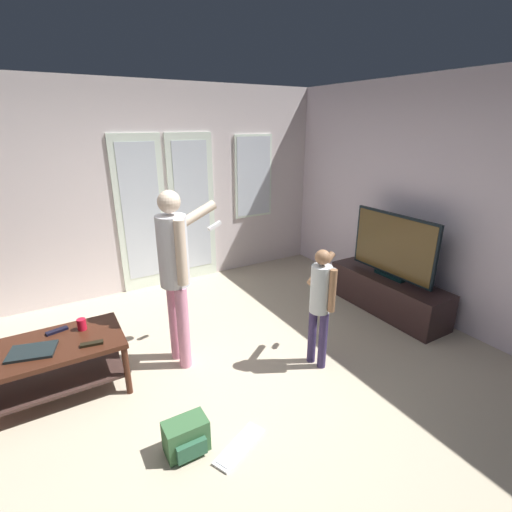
# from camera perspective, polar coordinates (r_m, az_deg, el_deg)

# --- Properties ---
(ground_plane) EXTENTS (5.71, 5.10, 0.02)m
(ground_plane) POSITION_cam_1_polar(r_m,az_deg,el_deg) (3.28, -7.15, -21.34)
(ground_plane) COLOR #C1B196
(wall_back_with_doors) EXTENTS (5.71, 0.09, 2.67)m
(wall_back_with_doors) POSITION_cam_1_polar(r_m,az_deg,el_deg) (4.99, -18.81, 9.06)
(wall_back_with_doors) COLOR silver
(wall_back_with_doors) RESTS_ON ground_plane
(wall_right_plain) EXTENTS (0.06, 5.10, 2.64)m
(wall_right_plain) POSITION_cam_1_polar(r_m,az_deg,el_deg) (4.47, 27.61, 6.98)
(wall_right_plain) COLOR silver
(wall_right_plain) RESTS_ON ground_plane
(coffee_table) EXTENTS (1.05, 0.61, 0.48)m
(coffee_table) POSITION_cam_1_polar(r_m,az_deg,el_deg) (3.50, -28.55, -13.65)
(coffee_table) COLOR #3D1D11
(coffee_table) RESTS_ON ground_plane
(tv_stand) EXTENTS (0.46, 1.47, 0.43)m
(tv_stand) POSITION_cam_1_polar(r_m,az_deg,el_deg) (4.71, 19.56, -5.52)
(tv_stand) COLOR #2F1E1D
(tv_stand) RESTS_ON ground_plane
(flat_screen_tv) EXTENTS (0.08, 1.11, 0.76)m
(flat_screen_tv) POSITION_cam_1_polar(r_m,az_deg,el_deg) (4.50, 20.38, 1.42)
(flat_screen_tv) COLOR black
(flat_screen_tv) RESTS_ON tv_stand
(person_adult) EXTENTS (0.70, 0.49, 1.63)m
(person_adult) POSITION_cam_1_polar(r_m,az_deg,el_deg) (3.29, -12.27, -1.30)
(person_adult) COLOR pink
(person_adult) RESTS_ON ground_plane
(person_child) EXTENTS (0.45, 0.38, 1.14)m
(person_child) POSITION_cam_1_polar(r_m,az_deg,el_deg) (3.34, 9.94, -6.38)
(person_child) COLOR #392E57
(person_child) RESTS_ON ground_plane
(backpack) EXTENTS (0.29, 0.21, 0.24)m
(backpack) POSITION_cam_1_polar(r_m,az_deg,el_deg) (2.86, -10.67, -25.74)
(backpack) COLOR #39663B
(backpack) RESTS_ON ground_plane
(loose_keyboard) EXTENTS (0.45, 0.30, 0.02)m
(loose_keyboard) POSITION_cam_1_polar(r_m,az_deg,el_deg) (2.91, -2.60, -27.23)
(loose_keyboard) COLOR white
(loose_keyboard) RESTS_ON ground_plane
(laptop_closed) EXTENTS (0.37, 0.30, 0.02)m
(laptop_closed) POSITION_cam_1_polar(r_m,az_deg,el_deg) (3.39, -31.24, -12.49)
(laptop_closed) COLOR black
(laptop_closed) RESTS_ON coffee_table
(cup_near_edge) EXTENTS (0.07, 0.07, 0.10)m
(cup_near_edge) POSITION_cam_1_polar(r_m,az_deg,el_deg) (3.52, -25.28, -9.51)
(cup_near_edge) COLOR red
(cup_near_edge) RESTS_ON coffee_table
(tv_remote_black) EXTENTS (0.18, 0.08, 0.02)m
(tv_remote_black) POSITION_cam_1_polar(r_m,az_deg,el_deg) (3.28, -23.99, -12.26)
(tv_remote_black) COLOR black
(tv_remote_black) RESTS_ON coffee_table
(dvd_remote_slim) EXTENTS (0.18, 0.09, 0.02)m
(dvd_remote_slim) POSITION_cam_1_polar(r_m,az_deg,el_deg) (3.59, -28.35, -10.12)
(dvd_remote_slim) COLOR black
(dvd_remote_slim) RESTS_ON coffee_table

